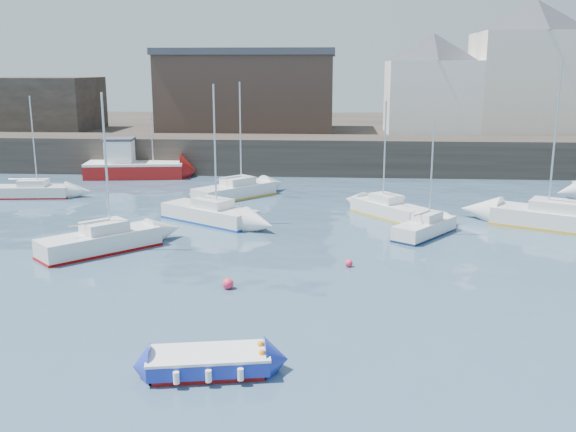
# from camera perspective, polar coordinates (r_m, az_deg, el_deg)

# --- Properties ---
(water) EXTENTS (220.00, 220.00, 0.00)m
(water) POSITION_cam_1_polar(r_m,az_deg,el_deg) (20.93, -2.40, -11.46)
(water) COLOR #2D4760
(water) RESTS_ON ground
(quay_wall) EXTENTS (90.00, 5.00, 3.00)m
(quay_wall) POSITION_cam_1_polar(r_m,az_deg,el_deg) (54.44, 1.74, 5.45)
(quay_wall) COLOR #28231E
(quay_wall) RESTS_ON ground
(land_strip) EXTENTS (90.00, 32.00, 2.80)m
(land_strip) POSITION_cam_1_polar(r_m,az_deg,el_deg) (72.32, 2.34, 7.24)
(land_strip) COLOR #28231E
(land_strip) RESTS_ON ground
(bldg_east_a) EXTENTS (13.36, 13.36, 11.80)m
(bldg_east_a) POSITION_cam_1_polar(r_m,az_deg,el_deg) (63.46, 20.88, 12.32)
(bldg_east_a) COLOR beige
(bldg_east_a) RESTS_ON land_strip
(bldg_east_d) EXTENTS (11.14, 11.14, 8.95)m
(bldg_east_d) POSITION_cam_1_polar(r_m,az_deg,el_deg) (61.07, 12.63, 11.49)
(bldg_east_d) COLOR white
(bldg_east_d) RESTS_ON land_strip
(warehouse) EXTENTS (16.40, 10.40, 7.60)m
(warehouse) POSITION_cam_1_polar(r_m,az_deg,el_deg) (62.50, -3.52, 11.12)
(warehouse) COLOR #3D2D26
(warehouse) RESTS_ON land_strip
(bldg_west) EXTENTS (14.00, 8.00, 5.00)m
(bldg_west) POSITION_cam_1_polar(r_m,az_deg,el_deg) (68.09, -22.56, 9.21)
(bldg_west) COLOR #353028
(bldg_west) RESTS_ON land_strip
(blue_dinghy) EXTENTS (3.73, 2.15, 0.67)m
(blue_dinghy) POSITION_cam_1_polar(r_m,az_deg,el_deg) (19.17, -7.06, -12.73)
(blue_dinghy) COLOR maroon
(blue_dinghy) RESTS_ON ground
(fishing_boat) EXTENTS (8.09, 3.90, 5.15)m
(fishing_boat) POSITION_cam_1_polar(r_m,az_deg,el_deg) (53.51, -13.71, 4.41)
(fishing_boat) COLOR maroon
(fishing_boat) RESTS_ON ground
(sailboat_a) EXTENTS (5.40, 5.49, 7.58)m
(sailboat_a) POSITION_cam_1_polar(r_m,az_deg,el_deg) (32.20, -16.33, -2.15)
(sailboat_a) COLOR silver
(sailboat_a) RESTS_ON ground
(sailboat_b) EXTENTS (6.14, 4.97, 7.82)m
(sailboat_b) POSITION_cam_1_polar(r_m,az_deg,el_deg) (37.16, -6.99, 0.24)
(sailboat_b) COLOR silver
(sailboat_b) RESTS_ON ground
(sailboat_c) EXTENTS (3.83, 4.46, 5.91)m
(sailboat_c) POSITION_cam_1_polar(r_m,az_deg,el_deg) (34.61, 12.07, -1.01)
(sailboat_c) COLOR silver
(sailboat_c) RESTS_ON ground
(sailboat_d) EXTENTS (7.51, 5.53, 9.29)m
(sailboat_d) POSITION_cam_1_polar(r_m,az_deg,el_deg) (38.41, 23.05, -0.22)
(sailboat_d) COLOR silver
(sailboat_d) RESTS_ON ground
(sailboat_e) EXTENTS (5.49, 2.28, 6.87)m
(sailboat_e) POSITION_cam_1_polar(r_m,az_deg,el_deg) (47.37, -21.91, 2.08)
(sailboat_e) COLOR silver
(sailboat_e) RESTS_ON ground
(sailboat_f) EXTENTS (4.53, 5.15, 6.80)m
(sailboat_f) POSITION_cam_1_polar(r_m,az_deg,el_deg) (38.70, 8.90, 0.64)
(sailboat_f) COLOR silver
(sailboat_f) RESTS_ON ground
(sailboat_h) EXTENTS (5.46, 5.81, 7.78)m
(sailboat_h) POSITION_cam_1_polar(r_m,az_deg,el_deg) (43.94, -4.73, 2.27)
(sailboat_h) COLOR silver
(sailboat_h) RESTS_ON ground
(buoy_near) EXTENTS (0.46, 0.46, 0.46)m
(buoy_near) POSITION_cam_1_polar(r_m,az_deg,el_deg) (26.09, -5.34, -6.45)
(buoy_near) COLOR #FF2B50
(buoy_near) RESTS_ON ground
(buoy_mid) EXTENTS (0.35, 0.35, 0.35)m
(buoy_mid) POSITION_cam_1_polar(r_m,az_deg,el_deg) (28.89, 5.42, -4.50)
(buoy_mid) COLOR #FF2B50
(buoy_mid) RESTS_ON ground
(buoy_far) EXTENTS (0.38, 0.38, 0.38)m
(buoy_far) POSITION_cam_1_polar(r_m,az_deg,el_deg) (37.69, -8.96, -0.44)
(buoy_far) COLOR #FF2B50
(buoy_far) RESTS_ON ground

